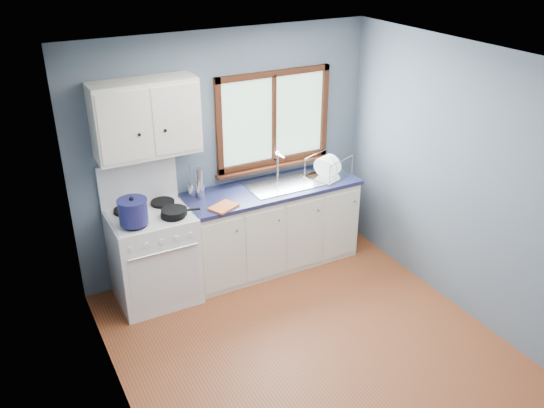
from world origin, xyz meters
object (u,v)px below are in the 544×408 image
base_cabinets (271,230)px  dish_rack (328,171)px  utensil_crock (193,189)px  skillet (175,212)px  gas_range (153,254)px  stockpot (133,211)px  thermos (200,183)px  sink (286,189)px

base_cabinets → dish_rack: dish_rack is taller
base_cabinets → utensil_crock: utensil_crock is taller
skillet → utensil_crock: utensil_crock is taller
gas_range → stockpot: bearing=-137.3°
gas_range → dish_rack: 2.04m
base_cabinets → thermos: (-0.74, 0.09, 0.67)m
sink → dish_rack: sink is taller
utensil_crock → dish_rack: utensil_crock is taller
utensil_crock → sink: bearing=-10.7°
thermos → gas_range: bearing=-168.5°
thermos → dish_rack: bearing=-5.0°
stockpot → thermos: size_ratio=1.10×
gas_range → thermos: size_ratio=4.28×
sink → dish_rack: 0.51m
utensil_crock → dish_rack: (1.46, -0.21, -0.01)m
gas_range → stockpot: gas_range is taller
stockpot → dish_rack: bearing=4.2°
gas_range → base_cabinets: size_ratio=0.74×
stockpot → thermos: 0.80m
base_cabinets → gas_range: bearing=-179.2°
base_cabinets → stockpot: 1.65m
base_cabinets → utensil_crock: bearing=166.9°
skillet → gas_range: bearing=151.1°
base_cabinets → stockpot: bearing=-172.7°
utensil_crock → skillet: bearing=-131.4°
base_cabinets → sink: 0.48m
thermos → sink: bearing=-5.9°
gas_range → dish_rack: bearing=-0.3°
gas_range → thermos: (0.56, 0.11, 0.59)m
base_cabinets → thermos: bearing=172.7°
sink → utensil_crock: utensil_crock is taller
base_cabinets → sink: size_ratio=2.20×
stockpot → utensil_crock: bearing=27.8°
stockpot → utensil_crock: (0.71, 0.37, -0.09)m
dish_rack → skillet: bearing=163.2°
utensil_crock → dish_rack: 1.48m
gas_range → utensil_crock: bearing=21.1°
sink → stockpot: (-1.67, -0.19, 0.22)m
utensil_crock → dish_rack: size_ratio=0.62×
utensil_crock → thermos: size_ratio=1.07×
stockpot → utensil_crock: 0.80m
thermos → dish_rack: (1.42, -0.13, -0.10)m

